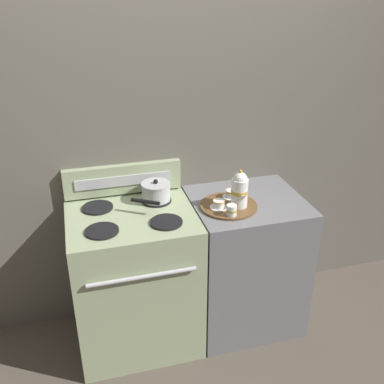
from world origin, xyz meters
The scene contains 11 objects.
ground_plane centered at (0.00, 0.00, 0.00)m, with size 6.00×6.00×0.00m, color brown.
wall_back centered at (0.00, 0.33, 1.10)m, with size 6.00×0.05×2.20m.
stove centered at (-0.35, 0.00, 0.45)m, with size 0.74×0.64×0.92m.
control_panel centered at (-0.35, 0.28, 1.01)m, with size 0.72×0.05×0.19m.
side_counter centered at (0.37, 0.00, 0.45)m, with size 0.68×0.61×0.90m.
saucepan centered at (-0.17, 0.13, 0.97)m, with size 0.26×0.29×0.13m.
serving_tray centered at (0.23, -0.05, 0.91)m, with size 0.34×0.34×0.01m.
teapot centered at (0.28, -0.08, 1.03)m, with size 0.10×0.16×0.23m.
teacup_left centered at (0.16, -0.07, 0.94)m, with size 0.10×0.10×0.05m.
teacup_right centered at (0.27, 0.04, 0.94)m, with size 0.10×0.10×0.05m.
creamer_jug centered at (0.20, -0.17, 0.95)m, with size 0.06×0.06×0.06m.
Camera 1 is at (-0.61, -2.26, 2.16)m, focal length 42.00 mm.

